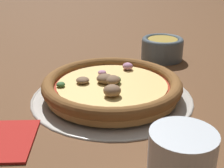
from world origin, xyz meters
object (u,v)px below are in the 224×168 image
at_px(pizza, 112,86).
at_px(bowl_near, 162,47).
at_px(pizza_tray, 112,96).
at_px(drinking_cup, 180,167).

bearing_deg(pizza, bowl_near, 121.11).
relative_size(pizza_tray, drinking_cup, 3.56).
relative_size(pizza_tray, bowl_near, 2.90).
distance_m(pizza, bowl_near, 0.27).
distance_m(pizza_tray, bowl_near, 0.27).
distance_m(pizza_tray, drinking_cup, 0.28).
relative_size(bowl_near, drinking_cup, 1.23).
height_order(pizza_tray, drinking_cup, drinking_cup).
relative_size(pizza, bowl_near, 2.49).
bearing_deg(bowl_near, drinking_cup, -36.04).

